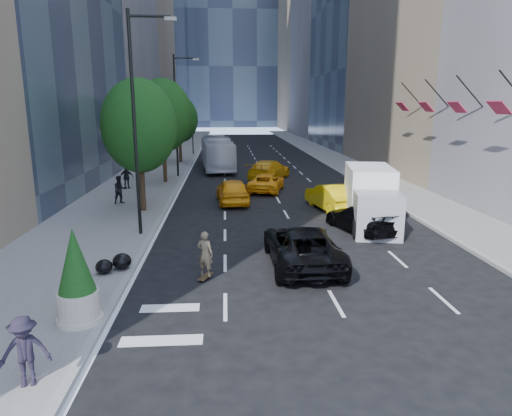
{
  "coord_description": "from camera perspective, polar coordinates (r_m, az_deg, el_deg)",
  "views": [
    {
      "loc": [
        -2.43,
        -17.18,
        6.13
      ],
      "look_at": [
        -1.09,
        2.73,
        1.6
      ],
      "focal_mm": 32.0,
      "sensor_mm": 36.0,
      "label": 1
    }
  ],
  "objects": [
    {
      "name": "facade_flags",
      "position": [
        30.16,
        22.33,
        11.96
      ],
      "size": [
        1.85,
        13.3,
        2.05
      ],
      "color": "black",
      "rests_on": "ground"
    },
    {
      "name": "planter_shrub",
      "position": [
        13.7,
        -21.54,
        -8.14
      ],
      "size": [
        1.14,
        1.14,
        2.73
      ],
      "color": "beige",
      "rests_on": "sidewalk_left"
    },
    {
      "name": "sidewalk_left",
      "position": [
        48.02,
        -11.75,
        5.28
      ],
      "size": [
        6.0,
        120.0,
        0.15
      ],
      "primitive_type": "cube",
      "color": "slate",
      "rests_on": "ground"
    },
    {
      "name": "black_sedan_mercedes",
      "position": [
        23.01,
        13.01,
        -1.27
      ],
      "size": [
        3.11,
        4.97,
        1.34
      ],
      "primitive_type": "imported",
      "rotation": [
        0.0,
        0.0,
        3.43
      ],
      "color": "black",
      "rests_on": "ground"
    },
    {
      "name": "taxi_d",
      "position": [
        38.23,
        1.63,
        4.79
      ],
      "size": [
        4.42,
        6.06,
        1.63
      ],
      "primitive_type": "imported",
      "rotation": [
        0.0,
        0.0,
        2.71
      ],
      "color": "orange",
      "rests_on": "ground"
    },
    {
      "name": "black_sedan_lincoln",
      "position": [
        17.84,
        5.8,
        -4.75
      ],
      "size": [
        2.68,
        5.64,
        1.55
      ],
      "primitive_type": "imported",
      "rotation": [
        0.0,
        0.0,
        3.16
      ],
      "color": "black",
      "rests_on": "ground"
    },
    {
      "name": "pedestrian_b",
      "position": [
        34.49,
        -15.86,
        3.73
      ],
      "size": [
        1.02,
        0.51,
        1.68
      ],
      "primitive_type": "imported",
      "rotation": [
        0.0,
        0.0,
        3.03
      ],
      "color": "black",
      "rests_on": "sidewalk_left"
    },
    {
      "name": "garbage_bags",
      "position": [
        17.66,
        -17.23,
        -6.63
      ],
      "size": [
        1.2,
        1.16,
        0.59
      ],
      "color": "black",
      "rests_on": "sidewalk_left"
    },
    {
      "name": "tower_right_far",
      "position": [
        119.25,
        8.63,
        21.76
      ],
      "size": [
        20.0,
        24.0,
        50.0
      ],
      "primitive_type": "cube",
      "color": "#7E6B57",
      "rests_on": "ground"
    },
    {
      "name": "box_truck",
      "position": [
        24.25,
        14.17,
        1.39
      ],
      "size": [
        3.22,
        6.45,
        2.95
      ],
      "rotation": [
        0.0,
        0.0,
        -0.17
      ],
      "color": "white",
      "rests_on": "ground"
    },
    {
      "name": "tree_mid",
      "position": [
        36.51,
        -11.6,
        11.26
      ],
      "size": [
        4.5,
        4.5,
        7.99
      ],
      "color": "#2F2112",
      "rests_on": "sidewalk_left"
    },
    {
      "name": "tree_far",
      "position": [
        49.44,
        -9.57,
        10.87
      ],
      "size": [
        3.9,
        3.9,
        6.92
      ],
      "color": "#2F2112",
      "rests_on": "sidewalk_left"
    },
    {
      "name": "pedestrian_a",
      "position": [
        29.28,
        -16.63,
        2.19
      ],
      "size": [
        1.05,
        0.99,
        1.73
      ],
      "primitive_type": "imported",
      "rotation": [
        0.0,
        0.0,
        0.52
      ],
      "color": "black",
      "rests_on": "sidewalk_left"
    },
    {
      "name": "ground",
      "position": [
        18.41,
        3.98,
        -6.7
      ],
      "size": [
        160.0,
        160.0,
        0.0
      ],
      "primitive_type": "plane",
      "color": "black",
      "rests_on": "ground"
    },
    {
      "name": "pedestrian_c",
      "position": [
        11.41,
        -26.94,
        -15.69
      ],
      "size": [
        1.15,
        0.83,
        1.61
      ],
      "primitive_type": "imported",
      "rotation": [
        0.0,
        0.0,
        0.25
      ],
      "color": "black",
      "rests_on": "sidewalk_left"
    },
    {
      "name": "skateboarder",
      "position": [
        16.43,
        -6.38,
        -6.11
      ],
      "size": [
        0.72,
        0.61,
        1.67
      ],
      "primitive_type": "imported",
      "rotation": [
        0.0,
        0.0,
        2.72
      ],
      "color": "brown",
      "rests_on": "ground"
    },
    {
      "name": "lamp_near",
      "position": [
        21.54,
        -14.57,
        11.54
      ],
      "size": [
        2.13,
        0.22,
        10.0
      ],
      "color": "black",
      "rests_on": "sidewalk_left"
    },
    {
      "name": "taxi_b",
      "position": [
        27.45,
        9.44,
        1.39
      ],
      "size": [
        2.54,
        5.0,
        1.57
      ],
      "primitive_type": "imported",
      "rotation": [
        0.0,
        0.0,
        3.33
      ],
      "color": "#D8BB0B",
      "rests_on": "ground"
    },
    {
      "name": "tree_near",
      "position": [
        26.64,
        -14.39,
        9.9
      ],
      "size": [
        4.2,
        4.2,
        7.46
      ],
      "color": "#2F2112",
      "rests_on": "sidewalk_left"
    },
    {
      "name": "city_bus",
      "position": [
        44.91,
        -4.86,
        6.89
      ],
      "size": [
        3.51,
        11.27,
        3.09
      ],
      "primitive_type": "imported",
      "rotation": [
        0.0,
        0.0,
        0.08
      ],
      "color": "silver",
      "rests_on": "ground"
    },
    {
      "name": "taxi_c",
      "position": [
        32.97,
        1.29,
        3.22
      ],
      "size": [
        3.23,
        5.06,
        1.3
      ],
      "primitive_type": "imported",
      "rotation": [
        0.0,
        0.0,
        2.89
      ],
      "color": "#FEA00D",
      "rests_on": "ground"
    },
    {
      "name": "lamp_far",
      "position": [
        39.38,
        -9.76,
        12.15
      ],
      "size": [
        2.13,
        0.22,
        10.0
      ],
      "color": "black",
      "rests_on": "sidewalk_left"
    },
    {
      "name": "sidewalk_right",
      "position": [
        49.17,
        10.86,
        5.49
      ],
      "size": [
        4.0,
        120.0,
        0.15
      ],
      "primitive_type": "cube",
      "color": "slate",
      "rests_on": "ground"
    },
    {
      "name": "taxi_a",
      "position": [
        28.99,
        -2.95,
        2.17
      ],
      "size": [
        2.22,
        4.79,
        1.59
      ],
      "primitive_type": "imported",
      "rotation": [
        0.0,
        0.0,
        3.22
      ],
      "color": "orange",
      "rests_on": "ground"
    },
    {
      "name": "traffic_signal",
      "position": [
        57.35,
        -7.97,
        10.78
      ],
      "size": [
        2.48,
        0.53,
        5.2
      ],
      "color": "black",
      "rests_on": "sidewalk_left"
    }
  ]
}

